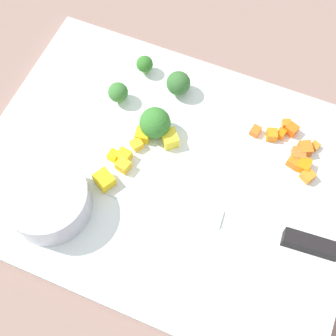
# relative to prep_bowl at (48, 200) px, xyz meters

# --- Properties ---
(ground_plane) EXTENTS (4.00, 4.00, 0.00)m
(ground_plane) POSITION_rel_prep_bowl_xyz_m (-0.12, -0.11, -0.04)
(ground_plane) COLOR #886C62
(cutting_board) EXTENTS (0.51, 0.38, 0.01)m
(cutting_board) POSITION_rel_prep_bowl_xyz_m (-0.12, -0.11, -0.03)
(cutting_board) COLOR white
(cutting_board) RESTS_ON ground_plane
(prep_bowl) EXTENTS (0.11, 0.11, 0.05)m
(prep_bowl) POSITION_rel_prep_bowl_xyz_m (0.00, 0.00, 0.00)
(prep_bowl) COLOR #B3B6C4
(prep_bowl) RESTS_ON cutting_board
(chef_knife) EXTENTS (0.30, 0.05, 0.02)m
(chef_knife) POSITION_rel_prep_bowl_xyz_m (-0.26, -0.07, -0.02)
(chef_knife) COLOR silver
(chef_knife) RESTS_ON cutting_board
(carrot_dice_0) EXTENTS (0.02, 0.02, 0.01)m
(carrot_dice_0) POSITION_rel_prep_bowl_xyz_m (-0.23, -0.21, -0.02)
(carrot_dice_0) COLOR orange
(carrot_dice_0) RESTS_ON cutting_board
(carrot_dice_1) EXTENTS (0.01, 0.01, 0.01)m
(carrot_dice_1) POSITION_rel_prep_bowl_xyz_m (-0.24, -0.22, -0.02)
(carrot_dice_1) COLOR orange
(carrot_dice_1) RESTS_ON cutting_board
(carrot_dice_2) EXTENTS (0.02, 0.02, 0.01)m
(carrot_dice_2) POSITION_rel_prep_bowl_xyz_m (-0.28, -0.18, -0.02)
(carrot_dice_2) COLOR orange
(carrot_dice_2) RESTS_ON cutting_board
(carrot_dice_3) EXTENTS (0.01, 0.02, 0.01)m
(carrot_dice_3) POSITION_rel_prep_bowl_xyz_m (-0.21, -0.21, -0.02)
(carrot_dice_3) COLOR orange
(carrot_dice_3) RESTS_ON cutting_board
(carrot_dice_4) EXTENTS (0.01, 0.01, 0.01)m
(carrot_dice_4) POSITION_rel_prep_bowl_xyz_m (-0.24, -0.23, -0.02)
(carrot_dice_4) COLOR orange
(carrot_dice_4) RESTS_ON cutting_board
(carrot_dice_5) EXTENTS (0.02, 0.02, 0.02)m
(carrot_dice_5) POSITION_rel_prep_bowl_xyz_m (-0.28, -0.20, -0.02)
(carrot_dice_5) COLOR orange
(carrot_dice_5) RESTS_ON cutting_board
(carrot_dice_6) EXTENTS (0.02, 0.02, 0.01)m
(carrot_dice_6) POSITION_rel_prep_bowl_xyz_m (-0.25, -0.23, -0.02)
(carrot_dice_6) COLOR orange
(carrot_dice_6) RESTS_ON cutting_board
(carrot_dice_7) EXTENTS (0.02, 0.02, 0.02)m
(carrot_dice_7) POSITION_rel_prep_bowl_xyz_m (-0.27, -0.19, -0.02)
(carrot_dice_7) COLOR orange
(carrot_dice_7) RESTS_ON cutting_board
(carrot_dice_8) EXTENTS (0.02, 0.02, 0.01)m
(carrot_dice_8) POSITION_rel_prep_bowl_xyz_m (-0.27, -0.18, -0.02)
(carrot_dice_8) COLOR orange
(carrot_dice_8) RESTS_ON cutting_board
(carrot_dice_9) EXTENTS (0.02, 0.02, 0.01)m
(carrot_dice_9) POSITION_rel_prep_bowl_xyz_m (-0.29, -0.17, -0.02)
(carrot_dice_9) COLOR orange
(carrot_dice_9) RESTS_ON cutting_board
(carrot_dice_10) EXTENTS (0.01, 0.01, 0.01)m
(carrot_dice_10) POSITION_rel_prep_bowl_xyz_m (-0.29, -0.22, -0.02)
(carrot_dice_10) COLOR orange
(carrot_dice_10) RESTS_ON cutting_board
(pepper_dice_0) EXTENTS (0.03, 0.03, 0.02)m
(pepper_dice_0) POSITION_rel_prep_bowl_xyz_m (-0.10, -0.15, -0.01)
(pepper_dice_0) COLOR yellow
(pepper_dice_0) RESTS_ON cutting_board
(pepper_dice_1) EXTENTS (0.02, 0.02, 0.01)m
(pepper_dice_1) POSITION_rel_prep_bowl_xyz_m (-0.07, -0.12, -0.02)
(pepper_dice_1) COLOR yellow
(pepper_dice_1) RESTS_ON cutting_board
(pepper_dice_2) EXTENTS (0.02, 0.02, 0.02)m
(pepper_dice_2) POSITION_rel_prep_bowl_xyz_m (-0.07, -0.14, -0.02)
(pepper_dice_2) COLOR yellow
(pepper_dice_2) RESTS_ON cutting_board
(pepper_dice_3) EXTENTS (0.02, 0.02, 0.02)m
(pepper_dice_3) POSITION_rel_prep_bowl_xyz_m (-0.06, -0.10, -0.02)
(pepper_dice_3) COLOR yellow
(pepper_dice_3) RESTS_ON cutting_board
(pepper_dice_4) EXTENTS (0.01, 0.02, 0.01)m
(pepper_dice_4) POSITION_rel_prep_bowl_xyz_m (-0.04, -0.10, -0.02)
(pepper_dice_4) COLOR yellow
(pepper_dice_4) RESTS_ON cutting_board
(pepper_dice_5) EXTENTS (0.02, 0.02, 0.02)m
(pepper_dice_5) POSITION_rel_prep_bowl_xyz_m (-0.06, -0.09, -0.02)
(pepper_dice_5) COLOR yellow
(pepper_dice_5) RESTS_ON cutting_board
(pepper_dice_6) EXTENTS (0.03, 0.03, 0.02)m
(pepper_dice_6) POSITION_rel_prep_bowl_xyz_m (-0.05, -0.06, -0.01)
(pepper_dice_6) COLOR yellow
(pepper_dice_6) RESTS_ON cutting_board
(broccoli_floret_0) EXTENTS (0.03, 0.03, 0.03)m
(broccoli_floret_0) POSITION_rel_prep_bowl_xyz_m (-0.01, -0.18, -0.00)
(broccoli_floret_0) COLOR #95B860
(broccoli_floret_0) RESTS_ON cutting_board
(broccoli_floret_1) EXTENTS (0.04, 0.04, 0.05)m
(broccoli_floret_1) POSITION_rel_prep_bowl_xyz_m (-0.08, -0.15, -0.00)
(broccoli_floret_1) COLOR #95AE6B
(broccoli_floret_1) RESTS_ON cutting_board
(broccoli_floret_2) EXTENTS (0.02, 0.02, 0.03)m
(broccoli_floret_2) POSITION_rel_prep_bowl_xyz_m (-0.02, -0.24, -0.01)
(broccoli_floret_2) COLOR #89AF5B
(broccoli_floret_2) RESTS_ON cutting_board
(broccoli_floret_3) EXTENTS (0.03, 0.03, 0.04)m
(broccoli_floret_3) POSITION_rel_prep_bowl_xyz_m (-0.08, -0.23, -0.00)
(broccoli_floret_3) COLOR #8DB05C
(broccoli_floret_3) RESTS_ON cutting_board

